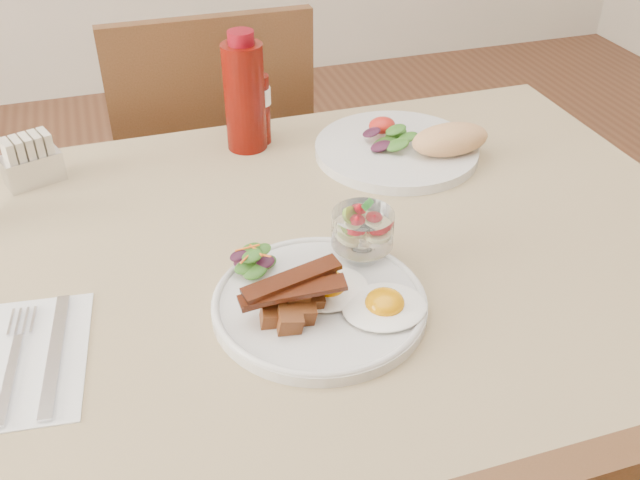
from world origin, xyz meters
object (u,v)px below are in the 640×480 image
(sugar_caddy, at_px, (31,162))
(main_plate, at_px, (319,304))
(table, at_px, (287,301))
(ketchup_bottle, at_px, (244,95))
(second_plate, at_px, (409,146))
(chair_far, at_px, (213,173))
(fruit_cup, at_px, (362,229))
(hot_sauce_bottle, at_px, (259,105))

(sugar_caddy, bearing_deg, main_plate, -71.25)
(table, height_order, ketchup_bottle, ketchup_bottle)
(second_plate, bearing_deg, main_plate, -128.43)
(main_plate, bearing_deg, ketchup_bottle, 88.36)
(chair_far, bearing_deg, table, -90.00)
(fruit_cup, xyz_separation_m, sugar_caddy, (-0.44, 0.39, -0.03))
(chair_far, distance_m, ketchup_bottle, 0.46)
(second_plate, bearing_deg, sugar_caddy, 170.46)
(main_plate, bearing_deg, sugar_caddy, 127.74)
(fruit_cup, height_order, hot_sauce_bottle, hot_sauce_bottle)
(chair_far, xyz_separation_m, second_plate, (0.29, -0.44, 0.25))
(table, relative_size, second_plate, 4.46)
(main_plate, bearing_deg, second_plate, 51.57)
(table, distance_m, main_plate, 0.16)
(table, relative_size, main_plate, 4.75)
(hot_sauce_bottle, bearing_deg, second_plate, -29.28)
(fruit_cup, height_order, second_plate, fruit_cup)
(sugar_caddy, bearing_deg, ketchup_bottle, -16.49)
(table, bearing_deg, ketchup_bottle, 86.07)
(chair_far, bearing_deg, main_plate, -89.29)
(sugar_caddy, bearing_deg, hot_sauce_bottle, -15.10)
(second_plate, xyz_separation_m, hot_sauce_bottle, (-0.24, 0.13, 0.05))
(table, bearing_deg, sugar_caddy, 136.60)
(fruit_cup, height_order, ketchup_bottle, ketchup_bottle)
(fruit_cup, bearing_deg, table, 146.40)
(chair_far, height_order, fruit_cup, chair_far)
(table, distance_m, fruit_cup, 0.19)
(main_plate, distance_m, fruit_cup, 0.12)
(fruit_cup, relative_size, hot_sauce_bottle, 0.57)
(table, height_order, main_plate, main_plate)
(ketchup_bottle, height_order, hot_sauce_bottle, ketchup_bottle)
(fruit_cup, bearing_deg, hot_sauce_bottle, 95.87)
(ketchup_bottle, bearing_deg, main_plate, -91.64)
(fruit_cup, xyz_separation_m, ketchup_bottle, (-0.07, 0.40, 0.04))
(second_plate, height_order, ketchup_bottle, ketchup_bottle)
(main_plate, xyz_separation_m, sugar_caddy, (-0.35, 0.46, 0.03))
(chair_far, xyz_separation_m, ketchup_bottle, (0.02, -0.32, 0.33))
(second_plate, bearing_deg, table, -142.78)
(main_plate, distance_m, second_plate, 0.45)
(chair_far, relative_size, second_plate, 3.12)
(ketchup_bottle, relative_size, hot_sauce_bottle, 1.42)
(chair_far, bearing_deg, fruit_cup, -82.63)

